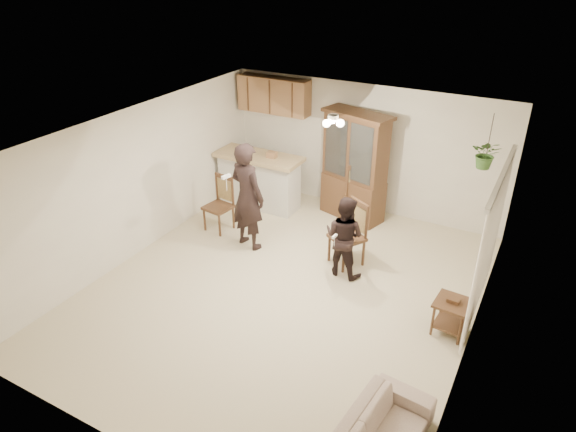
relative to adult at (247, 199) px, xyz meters
The scene contains 22 objects.
floor 1.74m from the adult, 36.96° to the right, with size 6.50×6.50×0.00m, color beige.
ceiling 2.19m from the adult, 36.96° to the right, with size 5.50×6.50×0.02m, color silver.
wall_back 2.66m from the adult, 63.21° to the left, with size 5.50×0.02×2.50m, color beige.
wall_front 4.33m from the adult, 73.99° to the right, with size 5.50×0.02×2.50m, color beige.
wall_left 1.83m from the adult, 150.17° to the right, with size 0.02×6.50×2.50m, color beige.
wall_right 4.05m from the adult, 12.80° to the right, with size 0.02×6.50×2.50m, color beige.
breakfast_bar 1.65m from the adult, 114.42° to the left, with size 1.60×0.55×1.00m, color silver.
bar_top 1.61m from the adult, 114.42° to the left, with size 1.75×0.70×0.08m, color tan.
upper_cabinets 2.58m from the adult, 108.10° to the left, with size 1.50×0.34×0.70m, color olive.
vertical_blinds 3.90m from the adult, ahead, with size 0.06×2.30×2.10m, color white, non-canonical shape.
ceiling_fixture 2.07m from the adult, 12.39° to the left, with size 0.36×0.36×0.20m, color beige, non-canonical shape.
hanging_plant 3.92m from the adult, 23.33° to the left, with size 0.43×0.37×0.48m, color #2F5A24.
plant_cord 4.01m from the adult, 23.33° to the left, with size 0.01×0.01×0.65m, color black.
adult is the anchor object (origin of this frame).
child 1.82m from the adult, ahead, with size 0.66×0.51×1.35m, color black.
china_hutch 2.24m from the adult, 58.10° to the left, with size 1.42×0.86×2.09m.
side_table 3.78m from the adult, 10.27° to the right, with size 0.49×0.49×0.56m.
chair_bar 1.03m from the adult, 164.61° to the left, with size 0.52×0.52×1.03m.
chair_hutch_left 1.85m from the adult, ahead, with size 0.67×0.67×1.11m.
chair_hutch_right 2.35m from the adult, 58.90° to the left, with size 0.72×0.72×1.16m.
controller_adult 0.72m from the adult, 103.40° to the right, with size 0.05×0.17×0.05m, color white.
controller_child 1.80m from the adult, 10.81° to the right, with size 0.04×0.12×0.04m, color white.
Camera 1 is at (3.16, -5.67, 4.72)m, focal length 32.00 mm.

